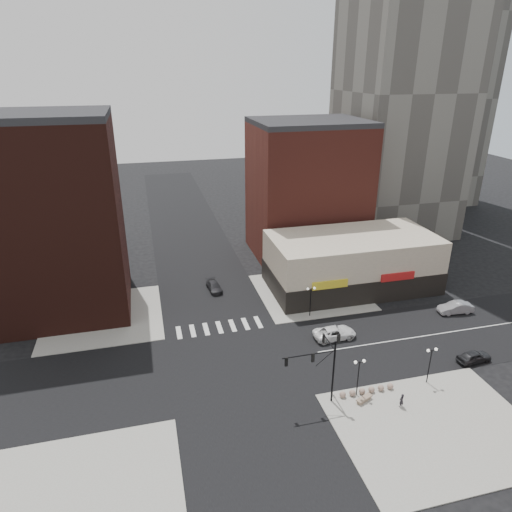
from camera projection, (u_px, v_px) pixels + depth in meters
name	position (u px, v px, depth m)	size (l,w,h in m)	color
ground	(233.00, 365.00, 50.54)	(240.00, 240.00, 0.00)	black
road_ew	(233.00, 365.00, 50.54)	(200.00, 14.00, 0.02)	black
road_ns	(233.00, 365.00, 50.54)	(14.00, 200.00, 0.02)	black
sidewalk_nw	(104.00, 317.00, 60.19)	(15.00, 15.00, 0.12)	gray
sidewalk_ne	(310.00, 292.00, 66.78)	(15.00, 15.00, 0.12)	gray
sidewalk_se	(436.00, 429.00, 41.64)	(18.00, 14.00, 0.12)	gray
sidewalk_sw	(83.00, 507.00, 34.26)	(15.00, 15.00, 0.12)	gray
building_nw	(56.00, 221.00, 57.94)	(16.00, 15.00, 25.00)	#351611
building_ne_midrise	(307.00, 192.00, 76.99)	(18.00, 15.00, 22.00)	maroon
tower_far	(449.00, 14.00, 98.43)	(18.00, 18.00, 82.00)	#47443F
building_ne_row	(351.00, 266.00, 67.45)	(24.20, 12.20, 8.00)	beige
traffic_signal	(323.00, 359.00, 43.27)	(5.59, 3.09, 7.77)	black
street_lamp_se_a	(359.00, 369.00, 44.62)	(1.22, 0.32, 4.16)	black
street_lamp_se_b	(431.00, 357.00, 46.44)	(1.22, 0.32, 4.16)	black
street_lamp_ne	(311.00, 294.00, 59.15)	(1.22, 0.32, 4.16)	black
bollard_row	(367.00, 390.00, 45.98)	(5.88, 0.63, 0.63)	gray
white_suv	(335.00, 333.00, 55.35)	(2.41, 5.23, 1.45)	white
dark_sedan_east	(474.00, 357.00, 50.88)	(1.60, 3.97, 1.35)	black
silver_sedan	(455.00, 308.00, 60.99)	(1.62, 4.63, 1.53)	#95959A
dark_sedan_north	(214.00, 287.00, 67.15)	(1.72, 4.24, 1.23)	black
pedestrian	(402.00, 400.00, 43.95)	(0.55, 0.36, 1.50)	black
stone_bench	(364.00, 399.00, 44.90)	(1.93, 1.27, 0.43)	gray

